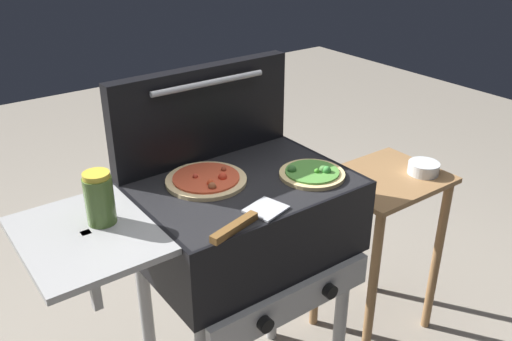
% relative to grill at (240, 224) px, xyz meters
% --- Properties ---
extents(grill, '(0.96, 0.53, 0.90)m').
position_rel_grill_xyz_m(grill, '(0.00, 0.00, 0.00)').
color(grill, black).
rests_on(grill, ground_plane).
extents(grill_lid_open, '(0.63, 0.09, 0.30)m').
position_rel_grill_xyz_m(grill_lid_open, '(0.01, 0.22, 0.30)').
color(grill_lid_open, black).
rests_on(grill_lid_open, grill).
extents(pizza_pepperoni, '(0.24, 0.24, 0.04)m').
position_rel_grill_xyz_m(pizza_pepperoni, '(-0.08, 0.06, 0.15)').
color(pizza_pepperoni, beige).
rests_on(pizza_pepperoni, grill).
extents(pizza_veggie, '(0.20, 0.20, 0.04)m').
position_rel_grill_xyz_m(pizza_veggie, '(0.20, -0.09, 0.15)').
color(pizza_veggie, '#E0C17F').
rests_on(pizza_veggie, grill).
extents(sauce_jar, '(0.07, 0.07, 0.14)m').
position_rel_grill_xyz_m(sauce_jar, '(-0.41, 0.03, 0.21)').
color(sauce_jar, '#4C6B2D').
rests_on(sauce_jar, grill).
extents(spatula, '(0.27, 0.12, 0.02)m').
position_rel_grill_xyz_m(spatula, '(-0.11, -0.20, 0.15)').
color(spatula, '#B7BABF').
rests_on(spatula, grill).
extents(prep_table, '(0.44, 0.36, 0.72)m').
position_rel_grill_xyz_m(prep_table, '(0.67, 0.00, -0.24)').
color(prep_table, olive).
rests_on(prep_table, ground_plane).
extents(topping_bowl_near, '(0.12, 0.12, 0.04)m').
position_rel_grill_xyz_m(topping_bowl_near, '(0.81, -0.06, -0.02)').
color(topping_bowl_near, silver).
rests_on(topping_bowl_near, prep_table).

